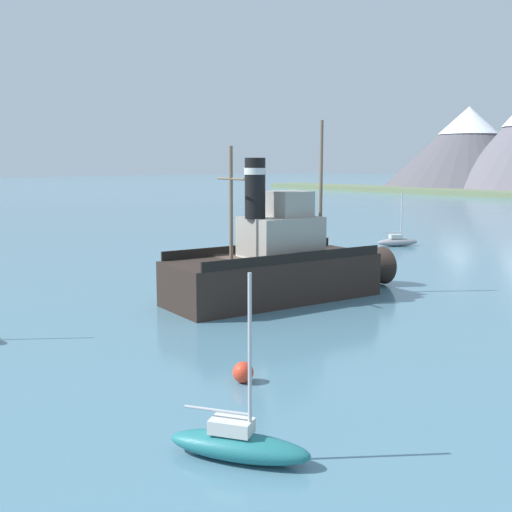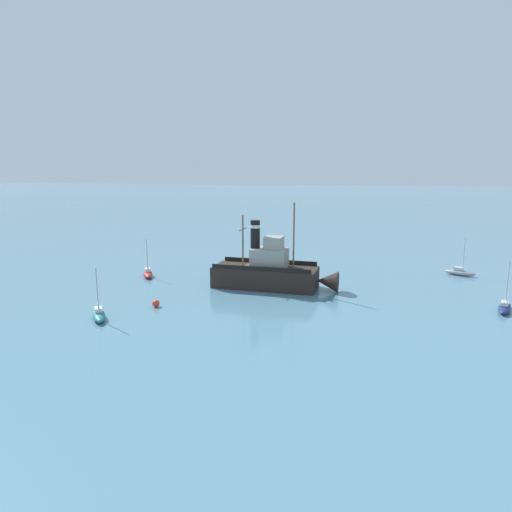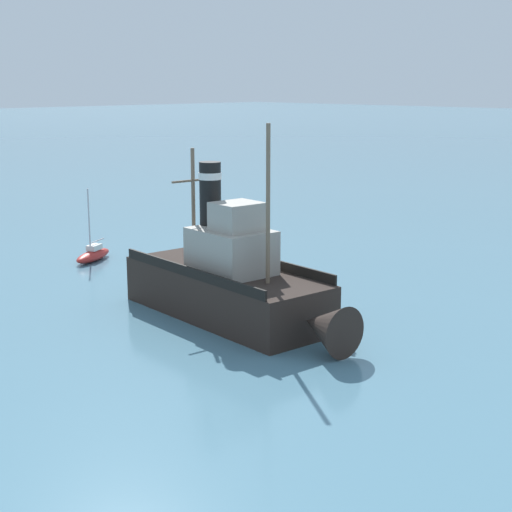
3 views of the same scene
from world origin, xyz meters
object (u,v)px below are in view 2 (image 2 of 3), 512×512
(sailboat_teal, at_px, (99,315))
(sailboat_red, at_px, (148,273))
(sailboat_navy, at_px, (505,307))
(mooring_buoy, at_px, (156,303))
(sailboat_grey, at_px, (460,272))
(old_tugboat, at_px, (270,272))

(sailboat_teal, bearing_deg, sailboat_red, -171.54)
(sailboat_navy, bearing_deg, mooring_buoy, -81.90)
(mooring_buoy, bearing_deg, sailboat_grey, 121.06)
(sailboat_red, bearing_deg, sailboat_teal, 8.46)
(sailboat_navy, bearing_deg, sailboat_grey, -177.87)
(sailboat_red, distance_m, mooring_buoy, 13.34)
(old_tugboat, xyz_separation_m, sailboat_red, (-2.36, -16.21, -1.40))
(old_tugboat, relative_size, mooring_buoy, 19.87)
(sailboat_teal, relative_size, mooring_buoy, 6.65)
(old_tugboat, relative_size, sailboat_teal, 2.99)
(old_tugboat, xyz_separation_m, sailboat_grey, (-10.52, 23.14, -1.40))
(sailboat_grey, xyz_separation_m, sailboat_teal, (24.56, -36.91, 0.00))
(sailboat_red, xyz_separation_m, sailboat_navy, (7.05, 39.91, 0.00))
(sailboat_red, height_order, sailboat_navy, same)
(sailboat_grey, relative_size, sailboat_teal, 1.00)
(old_tugboat, distance_m, sailboat_teal, 19.71)
(old_tugboat, xyz_separation_m, sailboat_navy, (4.69, 23.71, -1.40))
(sailboat_red, bearing_deg, old_tugboat, 81.71)
(sailboat_grey, height_order, sailboat_teal, same)
(sailboat_teal, xyz_separation_m, mooring_buoy, (-4.53, 3.66, -0.06))
(sailboat_red, xyz_separation_m, sailboat_teal, (16.40, 2.44, 0.00))
(sailboat_navy, height_order, mooring_buoy, sailboat_navy)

